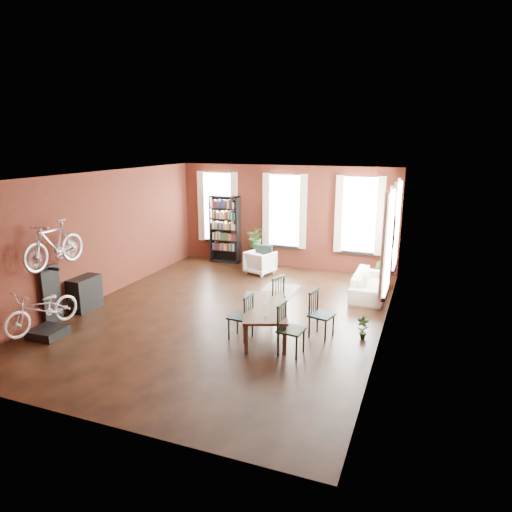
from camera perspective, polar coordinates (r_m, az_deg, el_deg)
The scene contains 19 objects.
room at distance 10.62m, azimuth -1.33°, elevation 4.48°, with size 9.00×9.04×3.22m.
dining_table at distance 9.54m, azimuth 1.09°, elevation -8.05°, with size 0.86×1.89×0.64m, color brown.
dining_chair_a at distance 9.33m, azimuth -1.94°, elevation -7.55°, with size 0.44×0.44×0.95m, color #1A3839.
dining_chair_b at distance 10.32m, azimuth 1.91°, elevation -5.13°, with size 0.48×0.48×1.03m, color black.
dining_chair_c at distance 8.69m, azimuth 4.42°, elevation -9.17°, with size 0.46×0.46×0.99m, color black.
dining_chair_d at distance 9.47m, azimuth 8.21°, elevation -7.29°, with size 0.45×0.45×0.97m, color #183236.
bookshelf at distance 15.01m, azimuth -3.91°, elevation 3.35°, with size 1.00×0.32×2.20m, color black.
white_armchair at distance 13.81m, azimuth 0.54°, elevation -0.64°, with size 0.75×0.70×0.77m, color white.
cream_sofa at distance 12.25m, azimuth 14.13°, elevation -2.94°, with size 2.08×0.61×0.81m, color beige.
striped_rug at distance 12.27m, azimuth 2.73°, elevation -4.45°, with size 0.91×1.46×0.01m, color black.
bike_trainer at distance 10.47m, azimuth -24.56°, elevation -8.67°, with size 0.63×0.63×0.18m, color black.
bike_wall_rack at distance 11.04m, azimuth -24.24°, elevation -4.39°, with size 0.16×0.60×1.30m, color black.
console_table at distance 11.64m, azimuth -20.59°, elevation -4.38°, with size 0.40×0.80×0.80m, color black.
plant_stand at distance 14.48m, azimuth 0.12°, elevation -0.20°, with size 0.32×0.32×0.63m, color black.
plant_by_sofa at distance 13.44m, azimuth 14.90°, elevation -2.59°, with size 0.38×0.68×0.31m, color #2F5D25.
plant_small at distance 9.70m, azimuth 13.14°, elevation -9.56°, with size 0.25×0.47×0.17m, color #2B5B24.
bicycle_floor at distance 10.17m, azimuth -25.40°, elevation -3.94°, with size 0.57×0.87×1.65m, color silver.
bicycle_hung at distance 10.51m, azimuth -24.10°, elevation 3.10°, with size 0.47×1.00×1.66m, color #A5A8AD.
plant_on_stand at distance 14.37m, azimuth -0.01°, elevation 2.07°, with size 0.61×0.68×0.53m, color #295923.
Camera 1 is at (4.23, -9.06, 3.96)m, focal length 32.00 mm.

